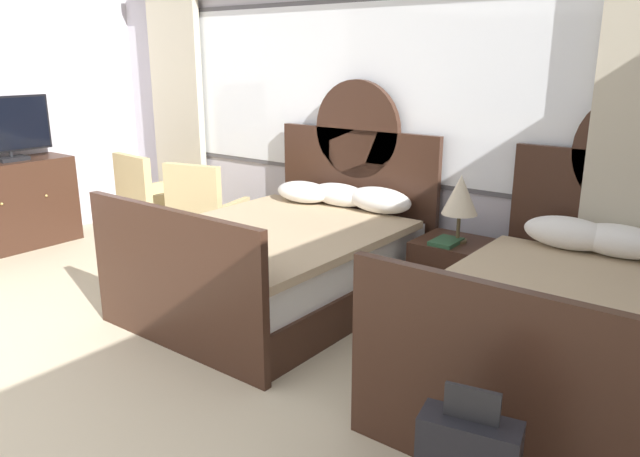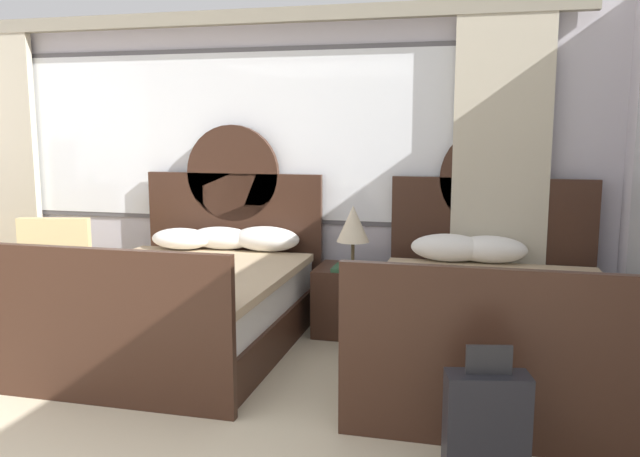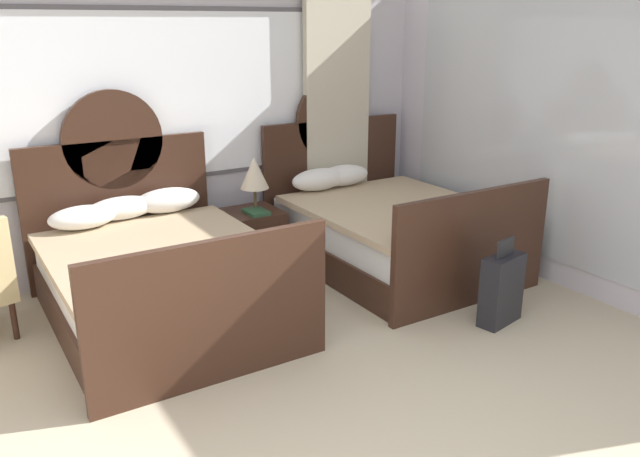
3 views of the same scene
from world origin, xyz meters
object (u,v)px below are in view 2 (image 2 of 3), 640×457
object	(u,v)px
bed_near_mirror	(490,322)
book_on_nightstand	(345,268)
bed_near_window	(188,300)
nightstand_between_beds	(348,300)
armchair_by_window_left	(65,269)
suitcase_on_floor	(486,429)
table_lamp_on_nightstand	(353,225)

from	to	relation	value
bed_near_mirror	book_on_nightstand	distance (m)	1.27
bed_near_window	nightstand_between_beds	size ratio (longest dim) A/B	3.89
armchair_by_window_left	nightstand_between_beds	bearing A→B (deg)	7.26
bed_near_mirror	suitcase_on_floor	distance (m)	1.47
nightstand_between_beds	armchair_by_window_left	bearing A→B (deg)	-172.74
bed_near_window	suitcase_on_floor	bearing A→B (deg)	-33.62
book_on_nightstand	suitcase_on_floor	distance (m)	2.31
bed_near_mirror	table_lamp_on_nightstand	xyz separation A→B (m)	(-1.08, 0.64, 0.54)
nightstand_between_beds	suitcase_on_floor	size ratio (longest dim) A/B	0.80
suitcase_on_floor	book_on_nightstand	bearing A→B (deg)	118.63
bed_near_window	book_on_nightstand	bearing A→B (deg)	25.49
suitcase_on_floor	bed_near_window	bearing A→B (deg)	146.38
book_on_nightstand	armchair_by_window_left	bearing A→B (deg)	-175.10
bed_near_mirror	suitcase_on_floor	size ratio (longest dim) A/B	3.11
nightstand_between_beds	book_on_nightstand	bearing A→B (deg)	-92.87
suitcase_on_floor	armchair_by_window_left	bearing A→B (deg)	152.91
bed_near_mirror	armchair_by_window_left	world-z (taller)	bed_near_mirror
bed_near_mirror	book_on_nightstand	bearing A→B (deg)	154.24
bed_near_mirror	bed_near_window	bearing A→B (deg)	179.78
table_lamp_on_nightstand	book_on_nightstand	distance (m)	0.36
armchair_by_window_left	suitcase_on_floor	world-z (taller)	armchair_by_window_left
nightstand_between_beds	armchair_by_window_left	xyz separation A→B (m)	(-2.43, -0.31, 0.20)
bed_near_mirror	suitcase_on_floor	xyz separation A→B (m)	(-0.03, -1.47, -0.08)
table_lamp_on_nightstand	bed_near_mirror	bearing A→B (deg)	-30.77
book_on_nightstand	bed_near_mirror	bearing A→B (deg)	-25.76
table_lamp_on_nightstand	suitcase_on_floor	world-z (taller)	table_lamp_on_nightstand
bed_near_mirror	book_on_nightstand	world-z (taller)	bed_near_mirror
armchair_by_window_left	bed_near_mirror	bearing A→B (deg)	-5.39
bed_near_window	bed_near_mirror	xyz separation A→B (m)	(2.25, -0.01, -0.00)
bed_near_window	armchair_by_window_left	world-z (taller)	bed_near_window
nightstand_between_beds	suitcase_on_floor	xyz separation A→B (m)	(1.09, -2.11, 0.00)
bed_near_window	table_lamp_on_nightstand	world-z (taller)	bed_near_window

